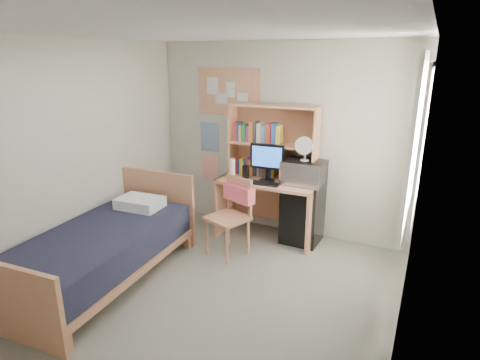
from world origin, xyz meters
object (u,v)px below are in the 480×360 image
at_px(microwave, 304,172).
at_px(desk_fan, 305,150).
at_px(bulletin_board, 228,92).
at_px(speaker_right, 289,177).
at_px(desk, 268,209).
at_px(monitor, 267,163).
at_px(mini_fridge, 303,212).
at_px(desk_chair, 227,218).
at_px(bed, 102,256).
at_px(speaker_left, 246,172).

distance_m(microwave, desk_fan, 0.29).
height_order(bulletin_board, speaker_right, bulletin_board).
relative_size(desk, monitor, 2.69).
height_order(mini_fridge, monitor, monitor).
height_order(desk_chair, bed, desk_chair).
height_order(mini_fridge, speaker_left, speaker_left).
distance_m(monitor, microwave, 0.49).
bearing_deg(speaker_left, monitor, 0.00).
bearing_deg(speaker_right, mini_fridge, 37.82).
bearing_deg(microwave, mini_fridge, 90.00).
bearing_deg(desk, monitor, -90.00).
bearing_deg(desk_fan, mini_fridge, 90.00).
bearing_deg(desk_chair, speaker_left, 113.27).
xyz_separation_m(bulletin_board, desk, (0.76, -0.33, -1.51)).
bearing_deg(mini_fridge, desk_chair, -131.45).
relative_size(bulletin_board, desk_fan, 3.33).
height_order(desk_chair, speaker_left, speaker_left).
bearing_deg(desk_chair, monitor, 87.00).
bearing_deg(mini_fridge, monitor, -160.61).
bearing_deg(desk_chair, microwave, 65.75).
distance_m(monitor, speaker_right, 0.34).
bearing_deg(bulletin_board, desk_fan, -12.20).
height_order(desk, speaker_left, speaker_left).
distance_m(desk, speaker_right, 0.59).
distance_m(bulletin_board, desk_fan, 1.42).
bearing_deg(speaker_left, desk_chair, -88.40).
relative_size(speaker_right, desk_fan, 0.65).
xyz_separation_m(speaker_right, desk_fan, (0.16, 0.12, 0.35)).
bearing_deg(speaker_left, desk, 11.31).
bearing_deg(bed, speaker_left, 58.74).
height_order(desk_chair, microwave, microwave).
height_order(bulletin_board, desk_chair, bulletin_board).
xyz_separation_m(mini_fridge, monitor, (-0.46, -0.15, 0.66)).
xyz_separation_m(bulletin_board, monitor, (0.77, -0.39, -0.85)).
bearing_deg(desk, desk_fan, 6.28).
relative_size(monitor, microwave, 0.94).
height_order(speaker_left, speaker_right, speaker_right).
height_order(mini_fridge, bed, mini_fridge).
xyz_separation_m(bulletin_board, bed, (-0.46, -2.17, -1.62)).
bearing_deg(bed, mini_fridge, 45.09).
bearing_deg(desk_fan, monitor, -162.86).
height_order(desk, desk_chair, desk_chair).
height_order(monitor, speaker_left, monitor).
bearing_deg(bulletin_board, mini_fridge, -11.30).
bearing_deg(desk_chair, speaker_right, 68.24).
xyz_separation_m(desk, desk_fan, (0.47, 0.07, 0.85)).
xyz_separation_m(desk, monitor, (0.00, -0.06, 0.66)).
xyz_separation_m(bulletin_board, mini_fridge, (1.23, -0.25, -1.51)).
height_order(desk, speaker_right, speaker_right).
xyz_separation_m(speaker_left, microwave, (0.76, 0.14, 0.06)).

